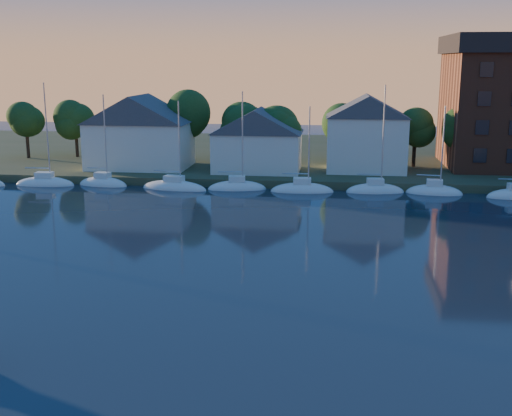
# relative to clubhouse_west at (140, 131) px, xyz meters

# --- Properties ---
(ground) EXTENTS (260.00, 260.00, 0.00)m
(ground) POSITION_rel_clubhouse_west_xyz_m (22.00, -58.00, -5.93)
(ground) COLOR black
(ground) RESTS_ON ground
(shoreline_land) EXTENTS (160.00, 50.00, 2.00)m
(shoreline_land) POSITION_rel_clubhouse_west_xyz_m (22.00, 17.00, -5.93)
(shoreline_land) COLOR #333E24
(shoreline_land) RESTS_ON ground
(wooden_dock) EXTENTS (120.00, 3.00, 1.00)m
(wooden_dock) POSITION_rel_clubhouse_west_xyz_m (22.00, -6.00, -5.93)
(wooden_dock) COLOR brown
(wooden_dock) RESTS_ON ground
(clubhouse_west) EXTENTS (13.65, 9.45, 9.64)m
(clubhouse_west) POSITION_rel_clubhouse_west_xyz_m (0.00, 0.00, 0.00)
(clubhouse_west) COLOR silver
(clubhouse_west) RESTS_ON shoreline_land
(clubhouse_centre) EXTENTS (11.55, 8.40, 8.08)m
(clubhouse_centre) POSITION_rel_clubhouse_west_xyz_m (16.00, -1.00, -0.80)
(clubhouse_centre) COLOR silver
(clubhouse_centre) RESTS_ON shoreline_land
(clubhouse_east) EXTENTS (10.50, 8.40, 9.80)m
(clubhouse_east) POSITION_rel_clubhouse_west_xyz_m (30.00, 1.00, 0.07)
(clubhouse_east) COLOR silver
(clubhouse_east) RESTS_ON shoreline_land
(tree_line) EXTENTS (93.40, 5.40, 8.90)m
(tree_line) POSITION_rel_clubhouse_west_xyz_m (24.00, 5.00, 1.24)
(tree_line) COLOR #342317
(tree_line) RESTS_ON shoreline_land
(moored_fleet) EXTENTS (87.50, 2.40, 12.05)m
(moored_fleet) POSITION_rel_clubhouse_west_xyz_m (22.00, -9.00, -5.83)
(moored_fleet) COLOR silver
(moored_fleet) RESTS_ON ground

